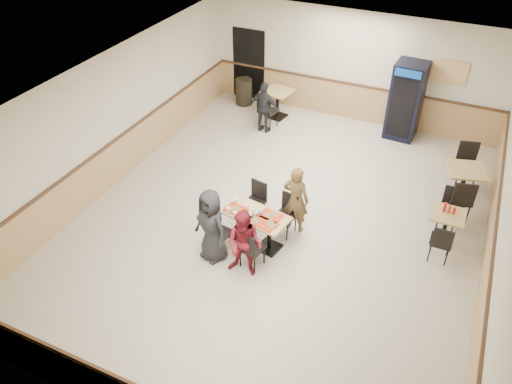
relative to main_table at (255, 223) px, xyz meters
The scene contains 20 objects.
ground 0.99m from the main_table, 77.24° to the left, with size 10.00×10.00×0.00m, color beige.
room_shell 3.93m from the main_table, 59.94° to the left, with size 10.00×10.00×10.00m.
main_table is the anchor object (origin of this frame).
main_chairs 0.05m from the main_table, 169.92° to the left, with size 1.42×1.72×0.89m.
diner_woman_left 0.95m from the main_table, 127.98° to the right, with size 0.75×0.49×1.53m, color #212227.
diner_woman_right 0.89m from the main_table, 77.70° to the right, with size 0.68×0.53×1.40m, color maroon.
diner_man_opposite 0.95m from the main_table, 52.02° to the left, with size 0.54×0.36×1.49m, color brown.
lone_diner 4.47m from the main_table, 111.74° to the left, with size 0.82×0.34×1.40m, color #212227.
tabletop_clutter 0.26m from the main_table, 92.45° to the right, with size 1.17×0.64×0.12m.
side_table_near 3.73m from the main_table, 25.19° to the left, with size 0.64×0.64×0.68m.
side_table_near_chair_south 3.53m from the main_table, 17.14° to the left, with size 0.40×0.40×0.87m, color black, non-canonical shape.
side_table_near_chair_north 3.99m from the main_table, 32.31° to the left, with size 0.40×0.40×0.87m, color black, non-canonical shape.
side_table_far 4.70m from the main_table, 41.59° to the left, with size 0.94×0.94×0.82m.
side_table_far_chair_south 4.29m from the main_table, 35.00° to the left, with size 0.48×0.48×1.04m, color black, non-canonical shape.
side_table_far_chair_north 5.17m from the main_table, 47.07° to the left, with size 0.48×0.48×1.04m, color black, non-canonical shape.
condiment_caddy 3.73m from the main_table, 26.09° to the left, with size 0.23×0.06×0.20m.
back_table 5.32m from the main_table, 108.11° to the left, with size 0.87×0.87×0.80m.
back_table_chair_lone 4.71m from the main_table, 110.54° to the left, with size 0.47×0.47×1.02m, color black, non-canonical shape.
pepsi_cooler 5.74m from the main_table, 72.36° to the left, with size 0.81×0.82×2.03m.
trash_bin 6.12m from the main_table, 117.95° to the left, with size 0.49×0.49×0.77m, color black.
Camera 1 is at (2.93, -7.59, 6.73)m, focal length 35.00 mm.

